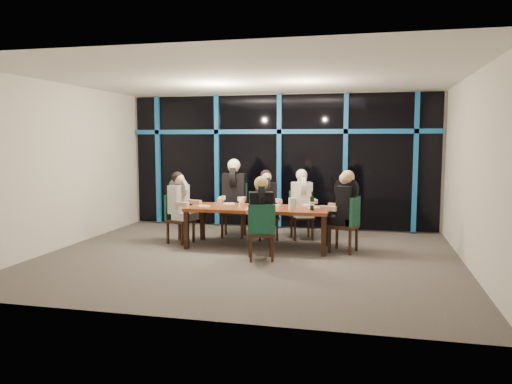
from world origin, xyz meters
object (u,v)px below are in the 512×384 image
chair_end_right (348,222)px  diner_end_left (180,197)px  chair_far_left (234,207)px  chair_end_left (177,216)px  diner_far_right (302,194)px  chair_far_right (301,212)px  diner_end_right (344,199)px  water_pitcher (292,204)px  dining_table (258,211)px  diner_far_mid (267,194)px  diner_far_left (234,187)px  wine_bottle (312,203)px  chair_near_mid (261,229)px  chair_far_mid (266,212)px  diner_near_mid (261,206)px

chair_end_right → diner_end_left: (-3.18, 0.10, 0.34)m
chair_far_left → chair_end_left: bearing=-141.4°
diner_far_right → diner_end_left: (-2.22, -0.92, -0.01)m
chair_far_left → diner_end_left: (-0.82, -0.93, 0.29)m
chair_far_right → diner_far_right: (0.03, -0.08, 0.38)m
diner_end_right → water_pitcher: size_ratio=4.36×
dining_table → diner_far_mid: 0.81m
diner_far_right → chair_far_left: bearing=159.7°
diner_far_left → water_pitcher: bearing=-46.5°
chair_far_left → wine_bottle: 2.10m
diner_far_right → diner_end_right: bearing=-68.6°
chair_near_mid → diner_end_left: (-1.82, 1.04, 0.37)m
chair_far_left → chair_end_left: (-0.89, -0.91, -0.08)m
chair_near_mid → diner_end_right: bearing=-159.9°
chair_far_left → diner_end_right: (2.28, -1.00, 0.34)m
water_pitcher → chair_far_left: bearing=133.1°
chair_far_right → chair_far_left: bearing=162.8°
chair_far_mid → diner_far_left: bearing=153.2°
chair_far_right → diner_far_left: bearing=166.6°
chair_far_mid → diner_far_right: diner_far_right is taller
chair_end_right → diner_end_right: 0.40m
diner_far_left → water_pitcher: size_ratio=4.78×
chair_near_mid → wine_bottle: bearing=-149.1°
chair_far_mid → diner_end_right: size_ratio=0.98×
diner_far_left → diner_far_right: (1.39, 0.08, -0.12)m
diner_near_mid → chair_end_right: bearing=-164.9°
chair_far_left → chair_far_right: 1.38m
water_pitcher → chair_near_mid: bearing=-123.4°
chair_near_mid → diner_end_left: bearing=-46.6°
chair_end_right → diner_end_right: diner_end_right is taller
diner_far_mid → water_pitcher: bearing=-82.2°
diner_far_left → diner_end_right: diner_far_left is taller
chair_far_left → diner_end_left: diner_end_left is taller
diner_far_right → diner_near_mid: 1.93m
chair_end_left → diner_far_mid: size_ratio=1.02×
chair_end_left → water_pitcher: water_pitcher is taller
wine_bottle → chair_end_right: bearing=11.8°
diner_near_mid → water_pitcher: diner_near_mid is taller
diner_far_mid → diner_end_right: 1.77m
chair_near_mid → water_pitcher: bearing=-135.1°
chair_near_mid → diner_near_mid: bearing=-90.0°
chair_far_right → diner_near_mid: diner_near_mid is taller
chair_far_left → diner_far_right: diner_far_right is taller
chair_far_left → wine_bottle: (1.74, -1.16, 0.27)m
diner_near_mid → water_pitcher: size_ratio=4.17×
dining_table → chair_near_mid: chair_near_mid is taller
chair_far_left → chair_end_left: size_ratio=1.16×
chair_far_mid → diner_end_left: bearing=-176.4°
diner_far_left → diner_end_left: size_ratio=1.16×
wine_bottle → diner_far_right: bearing=106.2°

